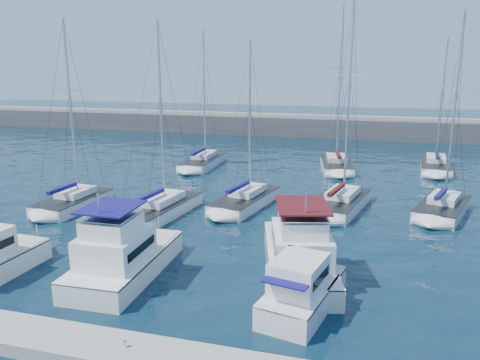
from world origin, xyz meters
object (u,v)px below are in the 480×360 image
(sailboat_mid_a, at_px, (73,202))
(sailboat_mid_e, at_px, (442,208))
(sailboat_back_a, at_px, (203,162))
(motor_yacht_port_inner, at_px, (122,258))
(sailboat_mid_b, at_px, (159,210))
(sailboat_back_b, at_px, (336,165))
(motor_yacht_stbd_inner, at_px, (299,254))
(sailboat_mid_d, at_px, (341,203))
(sailboat_back_c, at_px, (435,165))
(sailboat_mid_c, at_px, (245,200))
(motor_yacht_stbd_outer, at_px, (302,292))

(sailboat_mid_a, bearing_deg, sailboat_mid_e, 16.39)
(sailboat_back_a, bearing_deg, motor_yacht_port_inner, -78.89)
(sailboat_mid_b, height_order, sailboat_mid_e, sailboat_mid_e)
(motor_yacht_port_inner, xyz_separation_m, sailboat_mid_b, (-2.70, 10.35, -0.62))
(sailboat_mid_e, distance_m, sailboat_back_b, 16.82)
(motor_yacht_stbd_inner, xyz_separation_m, sailboat_mid_d, (1.45, 12.89, -0.59))
(sailboat_mid_d, distance_m, sailboat_back_c, 19.86)
(motor_yacht_stbd_inner, bearing_deg, sailboat_mid_c, 103.49)
(motor_yacht_stbd_inner, xyz_separation_m, sailboat_back_a, (-14.95, 25.60, -0.61))
(sailboat_back_a, distance_m, sailboat_back_b, 15.13)
(sailboat_back_a, height_order, sailboat_back_c, sailboat_back_a)
(motor_yacht_stbd_outer, bearing_deg, sailboat_mid_b, 150.53)
(motor_yacht_stbd_outer, distance_m, sailboat_back_c, 35.86)
(sailboat_mid_d, height_order, sailboat_back_c, sailboat_mid_d)
(motor_yacht_port_inner, relative_size, sailboat_mid_e, 0.54)
(sailboat_mid_e, xyz_separation_m, sailboat_back_c, (1.45, 16.88, -0.03))
(sailboat_mid_d, bearing_deg, motor_yacht_stbd_inner, -84.02)
(sailboat_mid_d, bearing_deg, sailboat_mid_b, -144.97)
(motor_yacht_stbd_outer, distance_m, sailboat_back_a, 33.47)
(sailboat_mid_e, distance_m, sailboat_back_c, 16.94)
(motor_yacht_stbd_outer, height_order, sailboat_back_b, sailboat_back_b)
(sailboat_mid_a, xyz_separation_m, sailboat_mid_b, (7.57, 0.01, -0.03))
(sailboat_mid_b, relative_size, sailboat_mid_c, 1.10)
(sailboat_mid_a, distance_m, sailboat_back_a, 18.85)
(motor_yacht_stbd_outer, bearing_deg, sailboat_mid_d, 99.85)
(sailboat_mid_b, xyz_separation_m, sailboat_mid_d, (13.36, 5.57, 0.03))
(motor_yacht_stbd_inner, distance_m, sailboat_mid_e, 16.44)
(sailboat_back_a, bearing_deg, sailboat_mid_e, -26.64)
(sailboat_mid_e, bearing_deg, sailboat_back_b, 141.04)
(motor_yacht_port_inner, distance_m, sailboat_mid_d, 19.16)
(motor_yacht_stbd_outer, xyz_separation_m, sailboat_back_b, (-0.70, 31.71, -0.38))
(motor_yacht_stbd_inner, relative_size, motor_yacht_stbd_outer, 1.62)
(motor_yacht_port_inner, distance_m, sailboat_back_a, 29.21)
(sailboat_mid_e, distance_m, sailboat_back_a, 26.93)
(motor_yacht_port_inner, relative_size, motor_yacht_stbd_outer, 1.33)
(motor_yacht_port_inner, xyz_separation_m, sailboat_mid_d, (10.66, 15.91, -0.59))
(motor_yacht_stbd_inner, relative_size, sailboat_mid_d, 0.60)
(motor_yacht_port_inner, height_order, sailboat_mid_d, sailboat_mid_d)
(motor_yacht_stbd_inner, bearing_deg, sailboat_back_c, 56.28)
(sailboat_mid_a, distance_m, sailboat_mid_b, 7.57)
(sailboat_mid_b, distance_m, sailboat_mid_d, 14.47)
(sailboat_mid_a, height_order, sailboat_mid_b, sailboat_mid_a)
(sailboat_back_c, bearing_deg, sailboat_mid_a, -137.59)
(sailboat_mid_a, bearing_deg, sailboat_mid_d, 18.89)
(sailboat_mid_a, relative_size, sailboat_mid_e, 0.97)
(sailboat_mid_d, bearing_deg, motor_yacht_stbd_outer, -80.04)
(sailboat_mid_e, height_order, sailboat_back_a, sailboat_mid_e)
(motor_yacht_stbd_outer, bearing_deg, sailboat_mid_e, 76.65)
(sailboat_mid_e, height_order, sailboat_back_c, sailboat_mid_e)
(motor_yacht_stbd_outer, distance_m, sailboat_mid_b, 16.95)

